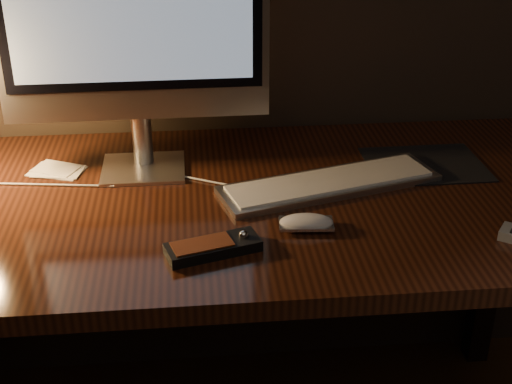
{
  "coord_description": "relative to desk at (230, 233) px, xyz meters",
  "views": [
    {
      "loc": [
        -0.08,
        0.54,
        1.43
      ],
      "look_at": [
        0.04,
        1.73,
        0.82
      ],
      "focal_mm": 50.0,
      "sensor_mm": 36.0,
      "label": 1
    }
  ],
  "objects": [
    {
      "name": "mousepad",
      "position": [
        0.45,
        0.04,
        0.13
      ],
      "size": [
        0.26,
        0.21,
        0.0
      ],
      "primitive_type": "cube",
      "rotation": [
        0.0,
        0.0,
        0.01
      ],
      "color": "black",
      "rests_on": "desk"
    },
    {
      "name": "media_remote",
      "position": [
        -0.05,
        -0.29,
        0.14
      ],
      "size": [
        0.18,
        0.11,
        0.03
      ],
      "rotation": [
        0.0,
        0.0,
        0.28
      ],
      "color": "black",
      "rests_on": "desk"
    },
    {
      "name": "monitor",
      "position": [
        -0.19,
        0.07,
        0.48
      ],
      "size": [
        0.56,
        0.16,
        0.59
      ],
      "rotation": [
        0.0,
        0.0,
        0.01
      ],
      "color": "silver",
      "rests_on": "desk"
    },
    {
      "name": "papers",
      "position": [
        -0.38,
        0.09,
        0.13
      ],
      "size": [
        0.13,
        0.11,
        0.01
      ],
      "primitive_type": "cube",
      "rotation": [
        0.0,
        0.0,
        -0.33
      ],
      "color": "white",
      "rests_on": "desk"
    },
    {
      "name": "cable",
      "position": [
        -0.24,
        0.01,
        0.13
      ],
      "size": [
        0.49,
        0.19,
        0.0
      ],
      "primitive_type": "cylinder",
      "rotation": [
        0.0,
        1.57,
        -0.35
      ],
      "color": "white",
      "rests_on": "desk"
    },
    {
      "name": "mouse",
      "position": [
        0.13,
        -0.22,
        0.14
      ],
      "size": [
        0.11,
        0.06,
        0.02
      ],
      "primitive_type": "ellipsoid",
      "rotation": [
        0.0,
        0.0,
        -0.09
      ],
      "color": "white",
      "rests_on": "desk"
    },
    {
      "name": "keyboard",
      "position": [
        0.21,
        -0.05,
        0.14
      ],
      "size": [
        0.49,
        0.26,
        0.02
      ],
      "primitive_type": "cube",
      "rotation": [
        0.0,
        0.0,
        0.28
      ],
      "color": "silver",
      "rests_on": "desk"
    },
    {
      "name": "desk",
      "position": [
        0.0,
        0.0,
        0.0
      ],
      "size": [
        1.6,
        0.75,
        0.75
      ],
      "color": "#39190D",
      "rests_on": "ground"
    }
  ]
}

